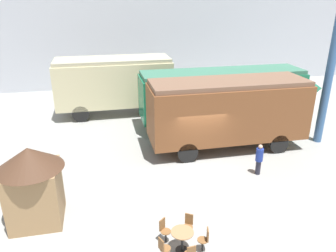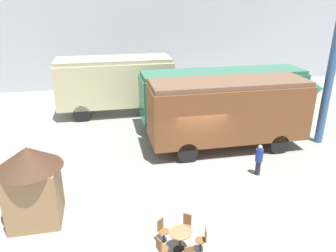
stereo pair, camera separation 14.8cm
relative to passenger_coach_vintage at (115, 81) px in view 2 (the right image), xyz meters
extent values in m
plane|color=gray|center=(3.75, -8.18, -2.29)|extent=(80.00, 80.00, 0.00)
cube|color=#B2B7C1|center=(3.75, 7.07, 2.21)|extent=(44.00, 0.15, 9.00)
cube|color=beige|center=(0.00, 0.00, -0.09)|extent=(7.86, 2.89, 2.94)
cube|color=tan|center=(0.00, 0.00, 1.50)|extent=(7.70, 2.66, 0.24)
cylinder|color=black|center=(2.36, -1.39, -1.73)|extent=(1.11, 0.12, 1.11)
cylinder|color=black|center=(2.36, 1.39, -1.73)|extent=(1.11, 0.12, 1.11)
cylinder|color=black|center=(-2.36, -1.39, -1.73)|extent=(1.11, 0.12, 1.11)
cylinder|color=black|center=(-2.36, 1.39, -1.73)|extent=(1.11, 0.12, 1.11)
cube|color=#196B47|center=(6.52, -3.67, -0.28)|extent=(10.31, 2.56, 2.59)
cone|color=#196B47|center=(12.68, -3.67, -0.28)|extent=(2.00, 2.44, 2.44)
cube|color=#366B54|center=(6.52, -3.67, 1.14)|extent=(10.10, 2.36, 0.24)
cylinder|color=black|center=(9.62, -4.90, -1.74)|extent=(1.10, 0.12, 1.10)
cylinder|color=black|center=(9.62, -2.45, -1.74)|extent=(1.10, 0.12, 1.10)
cylinder|color=black|center=(3.43, -4.90, -1.74)|extent=(1.10, 0.12, 1.10)
cylinder|color=black|center=(3.43, -2.45, -1.74)|extent=(1.10, 0.12, 1.10)
cube|color=brown|center=(5.58, -7.00, -0.17)|extent=(8.36, 2.75, 2.87)
cube|color=brown|center=(5.58, -7.00, 1.39)|extent=(8.19, 2.53, 0.24)
cylinder|color=black|center=(8.08, -8.31, -1.76)|extent=(1.05, 0.12, 1.05)
cylinder|color=black|center=(8.08, -5.68, -1.76)|extent=(1.05, 0.12, 1.05)
cylinder|color=black|center=(3.07, -8.31, -1.76)|extent=(1.05, 0.12, 1.05)
cylinder|color=black|center=(3.07, -5.68, -1.76)|extent=(1.05, 0.12, 1.05)
cylinder|color=black|center=(1.27, -14.19, -2.28)|extent=(0.44, 0.44, 0.02)
cylinder|color=black|center=(1.27, -14.19, -1.91)|extent=(0.08, 0.08, 0.71)
cylinder|color=#9E754C|center=(1.27, -14.19, -1.54)|extent=(0.75, 0.75, 0.03)
cylinder|color=black|center=(1.62, -13.62, -2.08)|extent=(0.06, 0.06, 0.42)
cylinder|color=brown|center=(1.62, -13.62, -1.85)|extent=(0.36, 0.36, 0.03)
cube|color=brown|center=(1.70, -13.49, -1.63)|extent=(0.27, 0.18, 0.42)
cylinder|color=black|center=(0.83, -13.69, -2.08)|extent=(0.06, 0.06, 0.42)
cylinder|color=brown|center=(0.83, -13.69, -1.85)|extent=(0.36, 0.36, 0.03)
cube|color=brown|center=(0.73, -13.57, -1.63)|extent=(0.24, 0.22, 0.42)
cylinder|color=brown|center=(0.65, -14.46, -1.85)|extent=(0.36, 0.36, 0.03)
cube|color=brown|center=(0.51, -14.52, -1.63)|extent=(0.15, 0.28, 0.42)
cube|color=brown|center=(1.35, -15.02, -1.63)|extent=(0.29, 0.07, 0.42)
cylinder|color=black|center=(1.93, -14.35, -2.08)|extent=(0.06, 0.06, 0.42)
cylinder|color=brown|center=(1.93, -14.35, -1.85)|extent=(0.36, 0.36, 0.03)
cube|color=brown|center=(2.08, -14.38, -1.63)|extent=(0.10, 0.29, 0.42)
cylinder|color=#262633|center=(6.00, -10.10, -1.94)|extent=(0.24, 0.24, 0.70)
cylinder|color=navy|center=(6.00, -10.10, -1.28)|extent=(0.34, 0.34, 0.62)
sphere|color=tan|center=(6.00, -10.10, -0.86)|extent=(0.20, 0.20, 0.20)
cube|color=#99754C|center=(-3.59, -11.52, -1.19)|extent=(1.80, 1.80, 2.20)
cone|color=#472D1E|center=(-3.59, -11.52, 0.31)|extent=(2.34, 2.34, 0.80)
cylinder|color=#386093|center=(11.09, -7.36, 1.71)|extent=(0.44, 0.44, 8.00)
camera|label=1|loc=(-0.96, -22.44, 5.60)|focal=35.00mm
camera|label=2|loc=(-0.82, -22.47, 5.60)|focal=35.00mm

